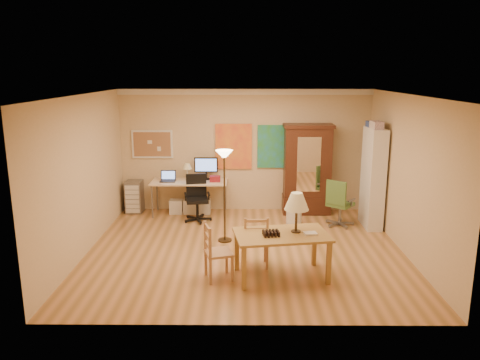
{
  "coord_description": "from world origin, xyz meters",
  "views": [
    {
      "loc": [
        -0.04,
        -7.75,
        3.09
      ],
      "look_at": [
        -0.09,
        0.3,
        1.2
      ],
      "focal_mm": 35.0,
      "sensor_mm": 36.0,
      "label": 1
    }
  ],
  "objects_px": {
    "dining_table": "(287,225)",
    "office_chair_black": "(197,208)",
    "computer_desk": "(191,194)",
    "office_chair_green": "(339,213)",
    "bookshelf": "(373,178)",
    "armoire": "(307,175)"
  },
  "relations": [
    {
      "from": "office_chair_green",
      "to": "armoire",
      "type": "distance_m",
      "value": 1.21
    },
    {
      "from": "dining_table",
      "to": "bookshelf",
      "type": "xyz_separation_m",
      "value": [
        1.92,
        2.4,
        0.16
      ]
    },
    {
      "from": "office_chair_black",
      "to": "office_chair_green",
      "type": "relative_size",
      "value": 1.0
    },
    {
      "from": "armoire",
      "to": "bookshelf",
      "type": "bearing_deg",
      "value": -37.04
    },
    {
      "from": "computer_desk",
      "to": "office_chair_green",
      "type": "distance_m",
      "value": 3.2
    },
    {
      "from": "dining_table",
      "to": "armoire",
      "type": "xyz_separation_m",
      "value": [
        0.74,
        3.3,
        0.03
      ]
    },
    {
      "from": "office_chair_black",
      "to": "bookshelf",
      "type": "bearing_deg",
      "value": -5.46
    },
    {
      "from": "office_chair_black",
      "to": "computer_desk",
      "type": "bearing_deg",
      "value": 110.23
    },
    {
      "from": "computer_desk",
      "to": "armoire",
      "type": "height_order",
      "value": "armoire"
    },
    {
      "from": "computer_desk",
      "to": "armoire",
      "type": "bearing_deg",
      "value": 1.84
    },
    {
      "from": "dining_table",
      "to": "office_chair_black",
      "type": "relative_size",
      "value": 1.56
    },
    {
      "from": "armoire",
      "to": "office_chair_green",
      "type": "bearing_deg",
      "value": -58.32
    },
    {
      "from": "office_chair_green",
      "to": "armoire",
      "type": "relative_size",
      "value": 0.49
    },
    {
      "from": "dining_table",
      "to": "armoire",
      "type": "bearing_deg",
      "value": 77.44
    },
    {
      "from": "computer_desk",
      "to": "dining_table",
      "type": "bearing_deg",
      "value": -60.74
    },
    {
      "from": "bookshelf",
      "to": "dining_table",
      "type": "bearing_deg",
      "value": -128.69
    },
    {
      "from": "computer_desk",
      "to": "office_chair_green",
      "type": "bearing_deg",
      "value": -14.74
    },
    {
      "from": "dining_table",
      "to": "office_chair_green",
      "type": "xyz_separation_m",
      "value": [
        1.29,
        2.41,
        -0.57
      ]
    },
    {
      "from": "armoire",
      "to": "bookshelf",
      "type": "distance_m",
      "value": 1.5
    },
    {
      "from": "armoire",
      "to": "bookshelf",
      "type": "height_order",
      "value": "bookshelf"
    },
    {
      "from": "office_chair_green",
      "to": "dining_table",
      "type": "bearing_deg",
      "value": -118.15
    },
    {
      "from": "computer_desk",
      "to": "armoire",
      "type": "relative_size",
      "value": 0.83
    }
  ]
}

